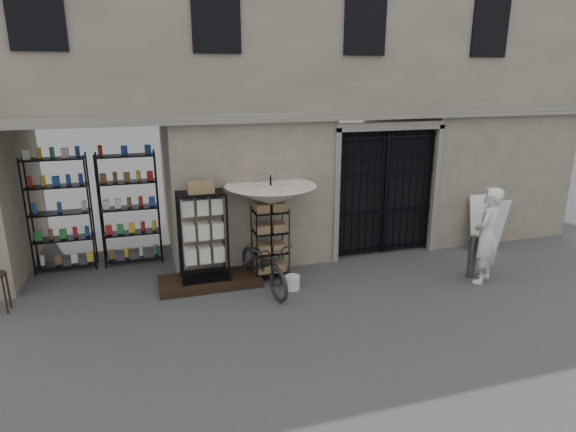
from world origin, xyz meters
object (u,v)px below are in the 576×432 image
object	(u,v)px
display_cabinet	(203,241)
easel_sign	(487,224)
bicycle	(264,288)
white_bucket	(292,282)
steel_bollard	(472,257)
market_umbrella	(271,190)
wire_rack	(270,244)
shopkeeper	(481,281)

from	to	relation	value
display_cabinet	easel_sign	world-z (taller)	display_cabinet
display_cabinet	bicycle	bearing A→B (deg)	-42.62
white_bucket	easel_sign	world-z (taller)	easel_sign
steel_bollard	market_umbrella	bearing A→B (deg)	163.08
wire_rack	display_cabinet	bearing A→B (deg)	-160.67
market_umbrella	white_bucket	world-z (taller)	market_umbrella
white_bucket	bicycle	size ratio (longest dim) A/B	0.15
steel_bollard	wire_rack	bearing A→B (deg)	163.64
white_bucket	steel_bollard	bearing A→B (deg)	-7.80
bicycle	easel_sign	world-z (taller)	easel_sign
display_cabinet	white_bucket	world-z (taller)	display_cabinet
display_cabinet	shopkeeper	world-z (taller)	display_cabinet
display_cabinet	white_bucket	size ratio (longest dim) A/B	6.60
display_cabinet	wire_rack	world-z (taller)	display_cabinet
steel_bollard	shopkeeper	world-z (taller)	steel_bollard
shopkeeper	display_cabinet	bearing A→B (deg)	-51.42
bicycle	shopkeeper	world-z (taller)	bicycle
wire_rack	steel_bollard	world-z (taller)	wire_rack
white_bucket	bicycle	bearing A→B (deg)	159.78
wire_rack	easel_sign	bearing A→B (deg)	20.88
market_umbrella	bicycle	world-z (taller)	market_umbrella
wire_rack	market_umbrella	world-z (taller)	market_umbrella
bicycle	shopkeeper	bearing A→B (deg)	-24.83
wire_rack	bicycle	bearing A→B (deg)	-98.38
steel_bollard	display_cabinet	bearing A→B (deg)	167.35
wire_rack	easel_sign	distance (m)	5.35
white_bucket	easel_sign	distance (m)	5.15
display_cabinet	market_umbrella	world-z (taller)	market_umbrella
white_bucket	wire_rack	bearing A→B (deg)	111.93
steel_bollard	white_bucket	bearing A→B (deg)	172.20
wire_rack	white_bucket	xyz separation A→B (m)	(0.27, -0.67, -0.61)
display_cabinet	shopkeeper	bearing A→B (deg)	-33.24
market_umbrella	steel_bollard	xyz separation A→B (m)	(3.99, -1.21, -1.42)
market_umbrella	steel_bollard	distance (m)	4.41
wire_rack	shopkeeper	xyz separation A→B (m)	(4.09, -1.44, -0.75)
bicycle	easel_sign	xyz separation A→B (m)	(5.60, 0.52, 0.67)
white_bucket	shopkeeper	xyz separation A→B (m)	(3.82, -0.78, -0.14)
steel_bollard	easel_sign	world-z (taller)	easel_sign
easel_sign	white_bucket	bearing A→B (deg)	-170.85
market_umbrella	shopkeeper	bearing A→B (deg)	-20.01
bicycle	shopkeeper	size ratio (longest dim) A/B	0.98
bicycle	shopkeeper	distance (m)	4.46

